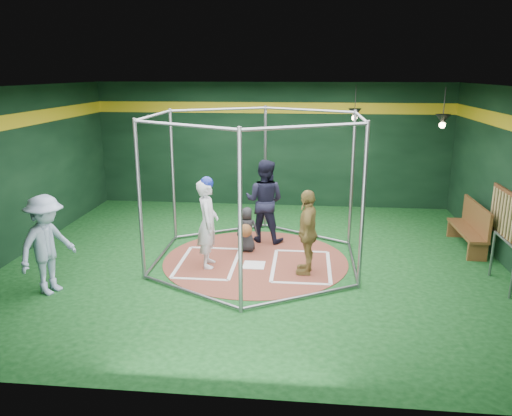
# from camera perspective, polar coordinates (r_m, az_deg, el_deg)

# --- Properties ---
(room_shell) EXTENTS (10.10, 9.10, 3.53)m
(room_shell) POSITION_cam_1_polar(r_m,az_deg,el_deg) (9.89, -0.05, 3.52)
(room_shell) COLOR #0C3812
(room_shell) RESTS_ON ground
(clay_disc) EXTENTS (3.80, 3.80, 0.01)m
(clay_disc) POSITION_cam_1_polar(r_m,az_deg,el_deg) (10.38, -0.06, -5.98)
(clay_disc) COLOR brown
(clay_disc) RESTS_ON ground
(home_plate) EXTENTS (0.43, 0.43, 0.01)m
(home_plate) POSITION_cam_1_polar(r_m,az_deg,el_deg) (10.10, -0.23, -6.53)
(home_plate) COLOR white
(home_plate) RESTS_ON clay_disc
(batter_box_left) EXTENTS (1.17, 1.77, 0.01)m
(batter_box_left) POSITION_cam_1_polar(r_m,az_deg,el_deg) (10.28, -5.51, -6.20)
(batter_box_left) COLOR white
(batter_box_left) RESTS_ON clay_disc
(batter_box_right) EXTENTS (1.17, 1.77, 0.01)m
(batter_box_right) POSITION_cam_1_polar(r_m,az_deg,el_deg) (10.10, 5.20, -6.61)
(batter_box_right) COLOR white
(batter_box_right) RESTS_ON clay_disc
(batting_cage) EXTENTS (4.05, 4.67, 3.00)m
(batting_cage) POSITION_cam_1_polar(r_m,az_deg,el_deg) (9.94, -0.06, 2.07)
(batting_cage) COLOR gray
(batting_cage) RESTS_ON ground
(bat_rack) EXTENTS (0.07, 1.25, 0.98)m
(bat_rack) POSITION_cam_1_polar(r_m,az_deg,el_deg) (11.10, 26.37, -0.53)
(bat_rack) COLOR brown
(bat_rack) RESTS_ON room_shell
(pendant_lamp_near) EXTENTS (0.34, 0.34, 0.90)m
(pendant_lamp_near) POSITION_cam_1_polar(r_m,az_deg,el_deg) (13.31, 11.22, 10.59)
(pendant_lamp_near) COLOR black
(pendant_lamp_near) RESTS_ON room_shell
(pendant_lamp_far) EXTENTS (0.34, 0.34, 0.90)m
(pendant_lamp_far) POSITION_cam_1_polar(r_m,az_deg,el_deg) (12.04, 20.56, 9.44)
(pendant_lamp_far) COLOR black
(pendant_lamp_far) RESTS_ON room_shell
(batter_figure) EXTENTS (0.49, 0.69, 1.82)m
(batter_figure) POSITION_cam_1_polar(r_m,az_deg,el_deg) (9.85, -5.55, -1.63)
(batter_figure) COLOR silver
(batter_figure) RESTS_ON clay_disc
(visitor_leopard) EXTENTS (0.48, 1.00, 1.65)m
(visitor_leopard) POSITION_cam_1_polar(r_m,az_deg,el_deg) (9.54, 5.91, -2.74)
(visitor_leopard) COLOR #AD934A
(visitor_leopard) RESTS_ON clay_disc
(catcher_figure) EXTENTS (0.50, 0.56, 0.98)m
(catcher_figure) POSITION_cam_1_polar(r_m,az_deg,el_deg) (10.71, -1.06, -2.46)
(catcher_figure) COLOR black
(catcher_figure) RESTS_ON clay_disc
(umpire) EXTENTS (1.06, 0.91, 1.89)m
(umpire) POSITION_cam_1_polar(r_m,az_deg,el_deg) (11.27, 0.98, 0.82)
(umpire) COLOR black
(umpire) RESTS_ON clay_disc
(bystander_blue) EXTENTS (1.02, 1.30, 1.77)m
(bystander_blue) POSITION_cam_1_polar(r_m,az_deg,el_deg) (9.38, -22.78, -3.90)
(bystander_blue) COLOR #93A7C3
(bystander_blue) RESTS_ON ground
(dugout_bench) EXTENTS (0.41, 1.75, 1.02)m
(dugout_bench) POSITION_cam_1_polar(r_m,az_deg,el_deg) (11.89, 23.39, -1.86)
(dugout_bench) COLOR brown
(dugout_bench) RESTS_ON ground
(steel_railing) EXTENTS (0.05, 1.05, 0.91)m
(steel_railing) POSITION_cam_1_polar(r_m,az_deg,el_deg) (10.00, 26.41, -4.85)
(steel_railing) COLOR gray
(steel_railing) RESTS_ON ground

